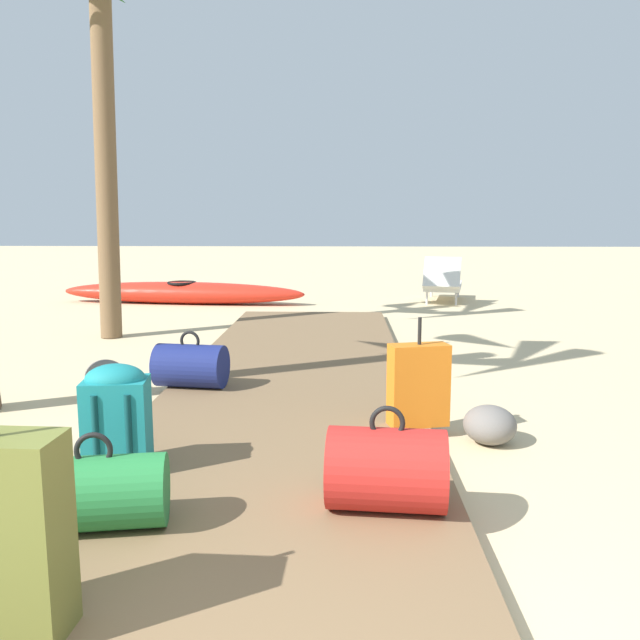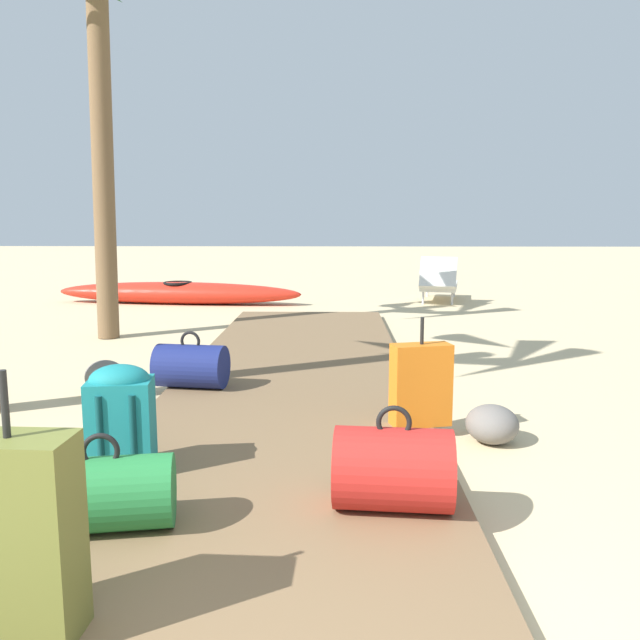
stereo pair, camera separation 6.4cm
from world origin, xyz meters
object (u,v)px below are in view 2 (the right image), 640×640
(duffel_bag_green, at_px, (103,493))
(suitcase_orange, at_px, (421,384))
(backpack_teal, at_px, (121,416))
(duffel_bag_navy, at_px, (191,366))
(palm_tree_far_left, at_px, (94,2))
(lounge_chair, at_px, (439,283))
(duffel_bag_red, at_px, (393,469))
(kayak, at_px, (178,293))
(suitcase_olive, at_px, (15,538))

(duffel_bag_green, relative_size, suitcase_orange, 0.91)
(backpack_teal, distance_m, duffel_bag_navy, 1.77)
(duffel_bag_navy, relative_size, palm_tree_far_left, 0.12)
(suitcase_orange, xyz_separation_m, palm_tree_far_left, (-3.29, 3.58, 3.48))
(duffel_bag_navy, bearing_deg, lounge_chair, 64.54)
(duffel_bag_red, xyz_separation_m, duffel_bag_navy, (-1.42, 2.19, -0.02))
(palm_tree_far_left, bearing_deg, kayak, 88.55)
(suitcase_olive, distance_m, palm_tree_far_left, 6.96)
(suitcase_olive, relative_size, palm_tree_far_left, 0.18)
(backpack_teal, relative_size, suitcase_orange, 0.82)
(duffel_bag_navy, relative_size, suitcase_olive, 0.67)
(duffel_bag_green, bearing_deg, kayak, 101.25)
(lounge_chair, relative_size, kayak, 0.38)
(duffel_bag_red, relative_size, suitcase_orange, 0.81)
(palm_tree_far_left, xyz_separation_m, kayak, (0.08, 3.16, -3.65))
(duffel_bag_navy, bearing_deg, suitcase_orange, -28.34)
(duffel_bag_green, height_order, suitcase_orange, suitcase_orange)
(duffel_bag_green, bearing_deg, lounge_chair, 71.96)
(suitcase_orange, bearing_deg, kayak, 115.44)
(suitcase_orange, bearing_deg, backpack_teal, -153.47)
(backpack_teal, xyz_separation_m, duffel_bag_green, (0.13, -0.66, -0.14))
(palm_tree_far_left, relative_size, kayak, 1.14)
(duffel_bag_red, relative_size, palm_tree_far_left, 0.12)
(backpack_teal, xyz_separation_m, palm_tree_far_left, (-1.59, 4.42, 3.45))
(backpack_teal, distance_m, duffel_bag_green, 0.68)
(suitcase_olive, height_order, kayak, suitcase_olive)
(kayak, bearing_deg, duffel_bag_navy, -75.60)
(duffel_bag_navy, bearing_deg, backpack_teal, -89.42)
(duffel_bag_green, relative_size, lounge_chair, 0.40)
(duffel_bag_green, distance_m, palm_tree_far_left, 6.45)
(suitcase_orange, bearing_deg, duffel_bag_red, -102.94)
(duffel_bag_red, xyz_separation_m, palm_tree_far_left, (-2.99, 4.84, 3.56))
(duffel_bag_red, height_order, suitcase_orange, suitcase_orange)
(duffel_bag_navy, bearing_deg, duffel_bag_red, -57.02)
(duffel_bag_red, height_order, kayak, duffel_bag_red)
(kayak, bearing_deg, suitcase_orange, -64.56)
(duffel_bag_red, bearing_deg, duffel_bag_green, -169.55)
(duffel_bag_navy, bearing_deg, kayak, 104.40)
(suitcase_orange, height_order, palm_tree_far_left, palm_tree_far_left)
(suitcase_orange, relative_size, palm_tree_far_left, 0.15)
(backpack_teal, height_order, suitcase_orange, suitcase_orange)
(duffel_bag_green, xyz_separation_m, suitcase_olive, (-0.01, -0.73, 0.17))
(duffel_bag_green, xyz_separation_m, palm_tree_far_left, (-1.72, 5.08, 3.59))
(duffel_bag_green, bearing_deg, duffel_bag_navy, 93.43)
(duffel_bag_navy, height_order, suitcase_olive, suitcase_olive)
(backpack_teal, height_order, duffel_bag_green, backpack_teal)
(backpack_teal, height_order, duffel_bag_navy, backpack_teal)
(duffel_bag_red, bearing_deg, palm_tree_far_left, 121.72)
(palm_tree_far_left, bearing_deg, duffel_bag_navy, -59.34)
(duffel_bag_red, distance_m, duffel_bag_green, 1.30)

